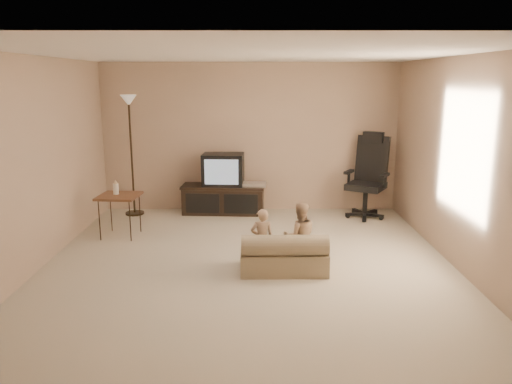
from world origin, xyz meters
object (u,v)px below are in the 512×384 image
side_table (119,196)px  toddler_left (262,240)px  tv_stand (224,189)px  office_chair (368,187)px  toddler_right (300,236)px  floor_lamp (130,128)px  child_sofa (284,256)px

side_table → toddler_left: bearing=-33.2°
tv_stand → office_chair: bearing=-2.1°
office_chair → toddler_right: size_ratio=1.69×
floor_lamp → toddler_left: size_ratio=2.63×
tv_stand → child_sofa: bearing=-68.5°
floor_lamp → office_chair: bearing=-2.2°
office_chair → side_table: bearing=-134.2°
tv_stand → floor_lamp: floor_lamp is taller
office_chair → toddler_right: office_chair is taller
office_chair → child_sofa: (-1.51, -2.44, -0.30)m
office_chair → toddler_right: (-1.32, -2.33, -0.09)m
side_table → floor_lamp: 1.46m
office_chair → side_table: office_chair is taller
tv_stand → office_chair: size_ratio=1.03×
child_sofa → toddler_left: bearing=163.7°
floor_lamp → child_sofa: 3.72m
tv_stand → toddler_left: bearing=-73.3°
child_sofa → toddler_left: 0.32m
side_table → toddler_right: bearing=-27.6°
side_table → toddler_right: 2.80m
floor_lamp → child_sofa: (2.36, -2.59, -1.24)m
side_table → toddler_left: side_table is taller
toddler_right → side_table: bearing=-32.2°
side_table → floor_lamp: (-0.08, 1.19, 0.85)m
tv_stand → child_sofa: (0.86, -2.67, -0.22)m
child_sofa → tv_stand: bearing=107.6°
tv_stand → floor_lamp: (-1.50, -0.09, 1.02)m
child_sofa → toddler_left: size_ratio=1.35×
floor_lamp → toddler_right: size_ratio=2.42×
toddler_left → side_table: bearing=-38.3°
office_chair → toddler_left: office_chair is taller
office_chair → child_sofa: 2.88m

